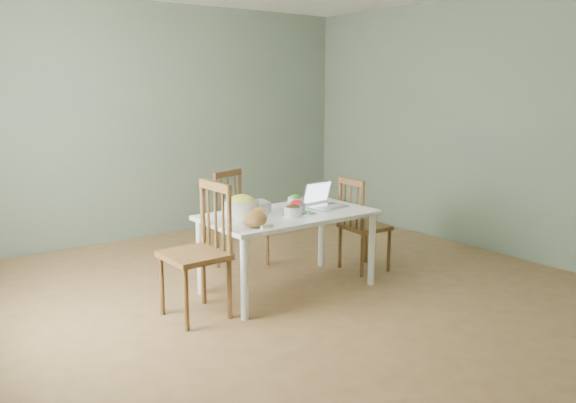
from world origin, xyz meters
TOP-DOWN VIEW (x-y plane):
  - floor at (0.00, 0.00)m, footprint 5.00×5.00m
  - wall_back at (0.00, 2.50)m, footprint 5.00×0.00m
  - wall_right at (2.50, 0.00)m, footprint 0.00×5.00m
  - dining_table at (0.02, 0.03)m, footprint 1.46×0.82m
  - chair_far at (0.05, 0.82)m, footprint 0.52×0.50m
  - chair_left at (-0.91, -0.04)m, footprint 0.45×0.47m
  - chair_right at (0.94, 0.04)m, footprint 0.42×0.43m
  - bread_boule at (-0.48, -0.22)m, footprint 0.22×0.22m
  - butter_stick at (-0.43, -0.31)m, footprint 0.10×0.04m
  - bowl_squash at (-0.33, 0.21)m, footprint 0.38×0.38m
  - bowl_carrot at (-0.26, 0.05)m, footprint 0.15×0.15m
  - bowl_onion at (-0.14, 0.22)m, footprint 0.23×0.23m
  - bowl_mushroom at (-0.02, -0.10)m, footprint 0.20×0.20m
  - bowl_redpep at (0.15, 0.07)m, footprint 0.16×0.16m
  - bowl_broccoli at (0.29, 0.28)m, footprint 0.17×0.17m
  - flatbread at (0.37, 0.33)m, footprint 0.24×0.24m
  - basil_bunch at (0.13, -0.08)m, footprint 0.19×0.19m
  - laptop at (0.45, -0.00)m, footprint 0.35×0.31m

SIDE VIEW (x-z plane):
  - floor at x=0.00m, z-range 0.00..0.00m
  - dining_table at x=0.02m, z-range 0.00..0.68m
  - chair_right at x=0.94m, z-range 0.00..0.91m
  - chair_far at x=0.05m, z-range 0.00..0.94m
  - chair_left at x=-0.91m, z-range 0.00..1.03m
  - flatbread at x=0.37m, z-range 0.68..0.70m
  - basil_bunch at x=0.13m, z-range 0.68..0.71m
  - butter_stick at x=-0.43m, z-range 0.68..0.71m
  - bowl_carrot at x=-0.26m, z-range 0.68..0.76m
  - bowl_redpep at x=0.15m, z-range 0.68..0.77m
  - bowl_broccoli at x=0.29m, z-range 0.68..0.77m
  - bowl_mushroom at x=-0.02m, z-range 0.68..0.78m
  - bowl_onion at x=-0.14m, z-range 0.68..0.79m
  - bread_boule at x=-0.48m, z-range 0.68..0.81m
  - bowl_squash at x=-0.33m, z-range 0.68..0.85m
  - laptop at x=0.45m, z-range 0.68..0.90m
  - wall_back at x=0.00m, z-range 0.00..2.70m
  - wall_right at x=2.50m, z-range 0.00..2.70m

